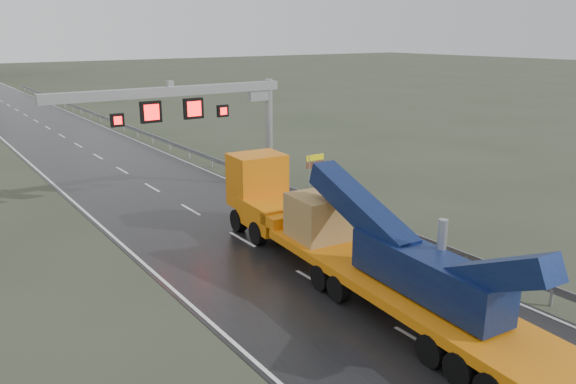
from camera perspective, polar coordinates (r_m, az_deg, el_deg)
ground at (r=21.40m, az=9.38°, el=-12.65°), size 400.00×400.00×0.00m
road at (r=55.82m, az=-20.53°, el=4.46°), size 11.00×200.00×0.02m
guardrail at (r=48.36m, az=-10.51°, el=4.40°), size 0.20×140.00×1.40m
sign_gantry at (r=35.16m, az=-8.57°, el=8.34°), size 14.90×1.20×7.42m
heavy_haul_truck at (r=24.07m, az=4.93°, el=-4.27°), size 4.64×20.74×4.83m
exit_sign_pair at (r=37.53m, az=2.76°, el=2.83°), size 1.38×0.11×2.37m
striped_barrier at (r=37.62m, az=-2.64°, el=1.20°), size 0.78×0.57×1.19m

